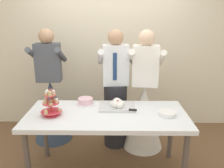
# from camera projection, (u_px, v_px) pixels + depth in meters

# --- Properties ---
(rear_wall) EXTENTS (5.20, 0.10, 2.90)m
(rear_wall) POSITION_uv_depth(u_px,v_px,m) (109.00, 39.00, 3.73)
(rear_wall) COLOR beige
(rear_wall) RESTS_ON ground_plane
(dessert_table) EXTENTS (1.80, 0.80, 0.78)m
(dessert_table) POSITION_uv_depth(u_px,v_px,m) (107.00, 119.00, 2.61)
(dessert_table) COLOR silver
(dessert_table) RESTS_ON ground_plane
(cupcake_stand) EXTENTS (0.23, 0.23, 0.31)m
(cupcake_stand) POSITION_uv_depth(u_px,v_px,m) (51.00, 104.00, 2.51)
(cupcake_stand) COLOR #D83F4C
(cupcake_stand) RESTS_ON dessert_table
(main_cake_tray) EXTENTS (0.43, 0.32, 0.12)m
(main_cake_tray) POSITION_uv_depth(u_px,v_px,m) (117.00, 105.00, 2.73)
(main_cake_tray) COLOR silver
(main_cake_tray) RESTS_ON dessert_table
(plate_stack) EXTENTS (0.20, 0.20, 0.04)m
(plate_stack) POSITION_uv_depth(u_px,v_px,m) (167.00, 113.00, 2.54)
(plate_stack) COLOR white
(plate_stack) RESTS_ON dessert_table
(round_cake) EXTENTS (0.24, 0.24, 0.08)m
(round_cake) POSITION_uv_depth(u_px,v_px,m) (85.00, 101.00, 2.85)
(round_cake) COLOR white
(round_cake) RESTS_ON dessert_table
(person_groom) EXTENTS (0.50, 0.52, 1.66)m
(person_groom) POSITION_uv_depth(u_px,v_px,m) (115.00, 96.00, 3.21)
(person_groom) COLOR #232328
(person_groom) RESTS_ON ground_plane
(person_bride) EXTENTS (0.56, 0.56, 1.66)m
(person_bride) POSITION_uv_depth(u_px,v_px,m) (144.00, 109.00, 3.21)
(person_bride) COLOR white
(person_bride) RESTS_ON ground_plane
(person_guest) EXTENTS (0.56, 0.56, 1.66)m
(person_guest) POSITION_uv_depth(u_px,v_px,m) (52.00, 103.00, 3.42)
(person_guest) COLOR #334760
(person_guest) RESTS_ON ground_plane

